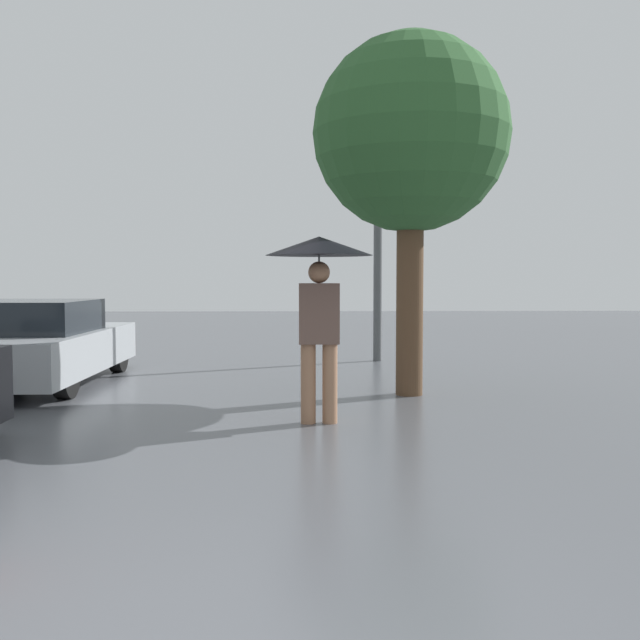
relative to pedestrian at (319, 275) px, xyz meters
name	(u,v)px	position (x,y,z in m)	size (l,w,h in m)	color
pedestrian	(319,275)	(0.00, 0.00, 0.00)	(1.10, 1.10, 1.92)	#9E7051
parked_car_farthest	(35,344)	(-3.93, 2.81, -0.96)	(1.85, 4.09, 1.19)	#9EA3A8
tree	(411,137)	(1.20, 1.77, 1.74)	(2.47, 2.47, 4.55)	brown
street_lamp	(378,181)	(1.20, 5.54, 1.70)	(0.39, 0.39, 5.00)	#515456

